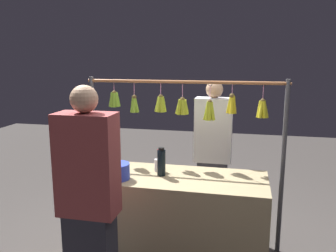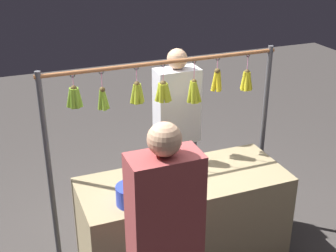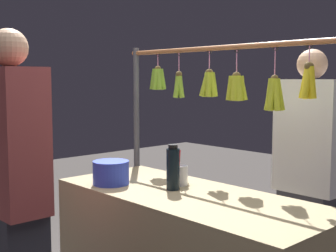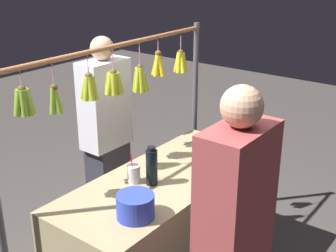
{
  "view_description": "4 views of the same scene",
  "coord_description": "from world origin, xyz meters",
  "px_view_note": "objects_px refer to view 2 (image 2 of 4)",
  "views": [
    {
      "loc": [
        -0.59,
        2.95,
        1.94
      ],
      "look_at": [
        0.07,
        0.0,
        1.34
      ],
      "focal_mm": 37.35,
      "sensor_mm": 36.0,
      "label": 1
    },
    {
      "loc": [
        1.27,
        2.86,
        2.74
      ],
      "look_at": [
        0.14,
        0.0,
        1.35
      ],
      "focal_mm": 49.61,
      "sensor_mm": 36.0,
      "label": 2
    },
    {
      "loc": [
        -1.75,
        1.78,
        1.51
      ],
      "look_at": [
        0.17,
        0.0,
        1.24
      ],
      "focal_mm": 49.34,
      "sensor_mm": 36.0,
      "label": 3
    },
    {
      "loc": [
        2.13,
        1.66,
        2.29
      ],
      "look_at": [
        -0.04,
        0.0,
        1.23
      ],
      "focal_mm": 48.58,
      "sensor_mm": 36.0,
      "label": 4
    }
  ],
  "objects_px": {
    "drink_cup": "(158,170)",
    "water_bottle": "(169,168)",
    "blue_bucket": "(131,195)",
    "vendor_person": "(177,137)"
  },
  "relations": [
    {
      "from": "blue_bucket",
      "to": "water_bottle",
      "type": "bearing_deg",
      "value": -154.37
    },
    {
      "from": "blue_bucket",
      "to": "drink_cup",
      "type": "xyz_separation_m",
      "value": [
        -0.31,
        -0.28,
        -0.01
      ]
    },
    {
      "from": "water_bottle",
      "to": "drink_cup",
      "type": "xyz_separation_m",
      "value": [
        0.05,
        -0.11,
        -0.06
      ]
    },
    {
      "from": "drink_cup",
      "to": "water_bottle",
      "type": "bearing_deg",
      "value": 114.29
    },
    {
      "from": "water_bottle",
      "to": "drink_cup",
      "type": "height_order",
      "value": "water_bottle"
    },
    {
      "from": "blue_bucket",
      "to": "drink_cup",
      "type": "bearing_deg",
      "value": -137.23
    },
    {
      "from": "drink_cup",
      "to": "vendor_person",
      "type": "distance_m",
      "value": 0.83
    },
    {
      "from": "water_bottle",
      "to": "drink_cup",
      "type": "distance_m",
      "value": 0.14
    },
    {
      "from": "water_bottle",
      "to": "blue_bucket",
      "type": "height_order",
      "value": "water_bottle"
    },
    {
      "from": "blue_bucket",
      "to": "drink_cup",
      "type": "height_order",
      "value": "drink_cup"
    }
  ]
}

